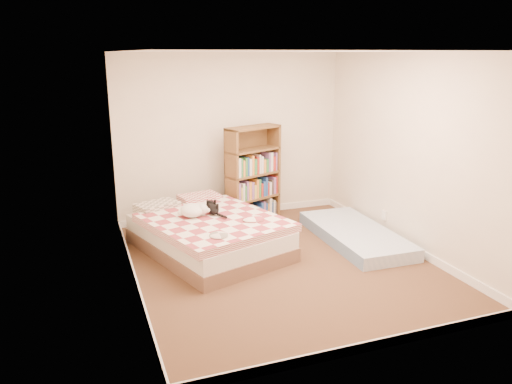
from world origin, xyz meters
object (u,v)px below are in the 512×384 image
object	(u,v)px
bed	(208,232)
white_dog	(193,210)
black_cat	(212,208)
bookshelf	(253,186)
floor_mattress	(355,235)

from	to	relation	value
bed	white_dog	bearing A→B (deg)	161.04
black_cat	white_dog	world-z (taller)	white_dog
white_dog	bookshelf	bearing A→B (deg)	16.76
white_dog	bed	bearing A→B (deg)	-24.21
bed	white_dog	world-z (taller)	white_dog
black_cat	white_dog	bearing A→B (deg)	-156.40
bookshelf	white_dog	distance (m)	1.49
black_cat	bookshelf	bearing A→B (deg)	51.45
bookshelf	white_dog	bearing A→B (deg)	-161.43
white_dog	black_cat	bearing A→B (deg)	-5.99
bed	white_dog	distance (m)	0.37
floor_mattress	black_cat	bearing A→B (deg)	168.02
bed	floor_mattress	xyz separation A→B (m)	(1.98, -0.37, -0.16)
floor_mattress	black_cat	xyz separation A→B (m)	(-1.89, 0.45, 0.45)
bookshelf	black_cat	xyz separation A→B (m)	(-0.87, -0.87, -0.00)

